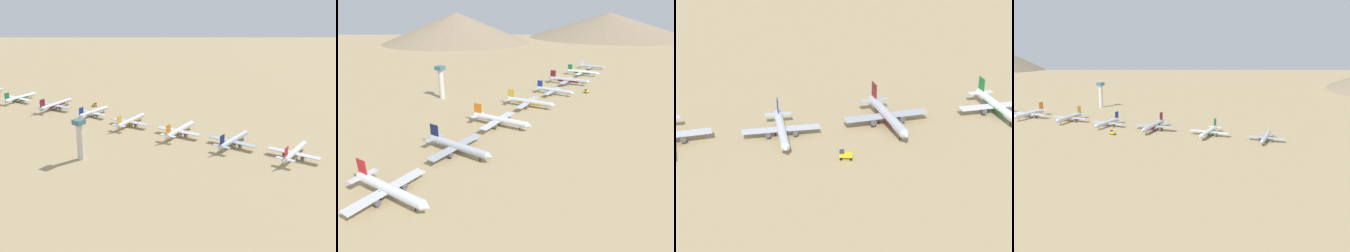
% 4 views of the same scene
% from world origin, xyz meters
% --- Properties ---
extents(ground_plane, '(2393.65, 2393.65, 0.00)m').
position_xyz_m(ground_plane, '(0.00, 0.00, 0.00)').
color(ground_plane, tan).
extents(parked_jet_3, '(49.05, 39.75, 14.17)m').
position_xyz_m(parked_jet_3, '(-1.32, -50.15, 4.77)').
color(parked_jet_3, silver).
rests_on(parked_jet_3, ground).
extents(parked_jet_4, '(46.37, 37.66, 13.37)m').
position_xyz_m(parked_jet_4, '(-2.61, 0.54, 4.45)').
color(parked_jet_4, silver).
rests_on(parked_jet_4, ground).
extents(parked_jet_5, '(41.75, 33.90, 12.04)m').
position_xyz_m(parked_jet_5, '(1.12, 48.47, 4.05)').
color(parked_jet_5, silver).
rests_on(parked_jet_5, ground).
extents(parked_jet_6, '(48.54, 39.41, 14.00)m').
position_xyz_m(parked_jet_6, '(-0.89, 96.88, 4.66)').
color(parked_jet_6, '#B2B7C1').
rests_on(parked_jet_6, ground).
extents(parked_jet_7, '(43.79, 35.46, 12.66)m').
position_xyz_m(parked_jet_7, '(-1.01, 151.06, 4.21)').
color(parked_jet_7, white).
rests_on(parked_jet_7, ground).
extents(parked_jet_8, '(37.62, 30.51, 10.86)m').
position_xyz_m(parked_jet_8, '(-2.12, 200.90, 3.66)').
color(parked_jet_8, '#B2B7C1').
rests_on(parked_jet_8, ground).
extents(service_truck, '(4.00, 5.64, 3.90)m').
position_xyz_m(service_truck, '(27.68, 70.41, 2.08)').
color(service_truck, yellow).
rests_on(service_truck, ground).
extents(control_tower, '(7.20, 7.20, 30.26)m').
position_xyz_m(control_tower, '(-84.51, -16.39, 16.85)').
color(control_tower, beige).
rests_on(control_tower, ground).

